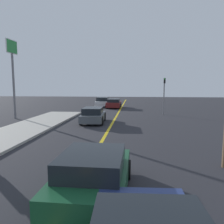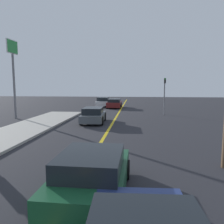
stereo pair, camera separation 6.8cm
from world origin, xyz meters
The scene contains 8 objects.
road_center_line centered at (0.00, 18.00, 0.00)m, with size 0.20×60.00×0.01m.
sidewalk_left centered at (-5.90, 12.09, 0.07)m, with size 3.56×24.19×0.14m.
car_ahead_center centered at (0.67, 6.03, 0.63)m, with size 2.06×3.86×1.31m.
car_far_distant centered at (-1.63, 18.16, 0.63)m, with size 2.04×4.01×1.29m.
car_parked_left_lot centered at (-1.04, 30.51, 0.61)m, with size 1.98×3.89×1.26m.
car_oncoming_far centered at (-2.89, 32.45, 0.66)m, with size 1.97×4.02×1.37m.
traffic_light centered at (4.93, 23.76, 2.40)m, with size 0.18×0.40×3.89m.
roadside_sign centered at (-9.43, 19.67, 5.30)m, with size 0.20×1.78×7.27m.
Camera 1 is at (1.78, 0.20, 3.14)m, focal length 35.00 mm.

